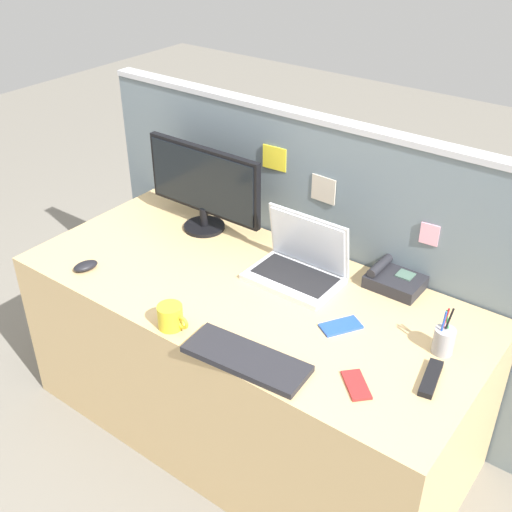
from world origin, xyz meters
name	(u,v)px	position (x,y,z in m)	size (l,w,h in m)	color
ground_plane	(249,423)	(0.00, 0.00, 0.00)	(10.00, 10.00, 0.00)	slate
desk	(249,361)	(0.00, 0.00, 0.36)	(1.81, 0.82, 0.72)	tan
cubicle_divider	(311,257)	(0.00, 0.45, 0.64)	(2.17, 0.08, 1.28)	slate
desktop_monitor	(204,184)	(-0.44, 0.26, 0.94)	(0.58, 0.18, 0.38)	black
laptop	(300,262)	(0.11, 0.19, 0.79)	(0.35, 0.24, 0.25)	silver
desk_phone	(394,279)	(0.44, 0.35, 0.75)	(0.20, 0.17, 0.09)	#232328
keyboard_main	(246,359)	(0.25, -0.33, 0.74)	(0.42, 0.15, 0.02)	#232328
computer_mouse_right_hand	(86,266)	(-0.60, -0.28, 0.74)	(0.06, 0.10, 0.03)	black
pen_cup	(444,340)	(0.74, 0.09, 0.77)	(0.07, 0.07, 0.17)	#99999E
cell_phone_blue_case	(341,326)	(0.40, 0.01, 0.73)	(0.07, 0.14, 0.01)	blue
cell_phone_red_case	(356,385)	(0.59, -0.22, 0.73)	(0.06, 0.13, 0.01)	#B22323
tv_remote	(431,378)	(0.77, -0.06, 0.73)	(0.04, 0.17, 0.02)	black
coffee_mug	(171,317)	(-0.07, -0.35, 0.77)	(0.13, 0.09, 0.09)	yellow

